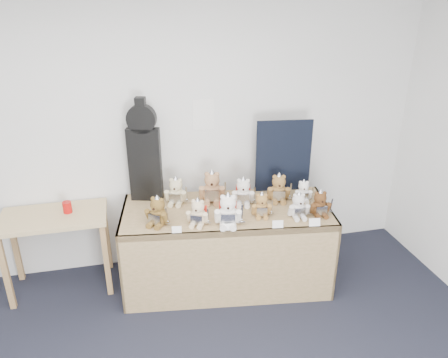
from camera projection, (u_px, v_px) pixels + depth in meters
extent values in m
plane|color=white|center=(119.00, 140.00, 4.10)|extent=(6.00, 0.00, 6.00)
cube|color=white|center=(203.00, 115.00, 4.18)|extent=(0.21, 0.00, 0.30)
cube|color=olive|center=(227.00, 212.00, 4.02)|extent=(2.00, 1.04, 0.06)
cube|color=olive|center=(231.00, 270.00, 3.82)|extent=(1.90, 0.27, 0.80)
cube|color=olive|center=(126.00, 251.00, 4.09)|extent=(0.13, 0.79, 0.80)
cube|color=olive|center=(323.00, 241.00, 4.26)|extent=(0.13, 0.79, 0.80)
cube|color=tan|center=(53.00, 217.00, 3.95)|extent=(0.94, 0.53, 0.04)
cube|color=olive|center=(6.00, 274.00, 3.82)|extent=(0.05, 0.05, 0.74)
cube|color=olive|center=(16.00, 247.00, 4.21)|extent=(0.05, 0.05, 0.74)
cube|color=olive|center=(107.00, 260.00, 4.00)|extent=(0.05, 0.05, 0.74)
cube|color=olive|center=(107.00, 236.00, 4.39)|extent=(0.05, 0.05, 0.74)
cube|color=black|center=(145.00, 165.00, 4.06)|extent=(0.31, 0.16, 0.71)
cylinder|color=black|center=(141.00, 119.00, 3.88)|extent=(0.28, 0.16, 0.27)
cube|color=black|center=(141.00, 107.00, 3.84)|extent=(0.11, 0.10, 0.18)
cube|color=black|center=(283.00, 156.00, 4.24)|extent=(0.54, 0.09, 0.72)
cylinder|color=#B50D0C|center=(67.00, 207.00, 3.97)|extent=(0.08, 0.08, 0.11)
ellipsoid|color=brown|center=(158.00, 216.00, 3.73)|extent=(0.22, 0.21, 0.17)
sphere|color=brown|center=(157.00, 205.00, 3.69)|extent=(0.12, 0.12, 0.12)
cylinder|color=brown|center=(155.00, 208.00, 3.65)|extent=(0.06, 0.05, 0.05)
sphere|color=black|center=(153.00, 209.00, 3.63)|extent=(0.02, 0.02, 0.02)
sphere|color=brown|center=(153.00, 199.00, 3.68)|extent=(0.04, 0.04, 0.04)
sphere|color=brown|center=(161.00, 200.00, 3.66)|extent=(0.04, 0.04, 0.04)
cylinder|color=brown|center=(149.00, 215.00, 3.74)|extent=(0.09, 0.10, 0.13)
cylinder|color=brown|center=(166.00, 218.00, 3.69)|extent=(0.09, 0.10, 0.13)
cylinder|color=brown|center=(151.00, 224.00, 3.72)|extent=(0.10, 0.12, 0.05)
cylinder|color=brown|center=(159.00, 225.00, 3.69)|extent=(0.10, 0.12, 0.05)
cube|color=silver|center=(155.00, 219.00, 3.68)|extent=(0.10, 0.08, 0.09)
cone|color=silver|center=(157.00, 199.00, 3.67)|extent=(0.11, 0.11, 0.08)
cube|color=silver|center=(167.00, 217.00, 3.66)|extent=(0.03, 0.04, 0.18)
cube|color=silver|center=(168.00, 224.00, 3.69)|extent=(0.05, 0.03, 0.01)
ellipsoid|color=beige|center=(198.00, 217.00, 3.74)|extent=(0.19, 0.18, 0.15)
sphere|color=beige|center=(198.00, 206.00, 3.70)|extent=(0.11, 0.11, 0.11)
cylinder|color=beige|center=(196.00, 210.00, 3.66)|extent=(0.05, 0.04, 0.05)
sphere|color=black|center=(196.00, 211.00, 3.64)|extent=(0.02, 0.02, 0.02)
sphere|color=beige|center=(193.00, 201.00, 3.68)|extent=(0.04, 0.04, 0.04)
sphere|color=beige|center=(202.00, 202.00, 3.67)|extent=(0.04, 0.04, 0.04)
cylinder|color=beige|center=(189.00, 216.00, 3.73)|extent=(0.07, 0.10, 0.12)
cylinder|color=beige|center=(206.00, 218.00, 3.70)|extent=(0.07, 0.10, 0.12)
cylinder|color=beige|center=(193.00, 224.00, 3.71)|extent=(0.08, 0.11, 0.05)
cylinder|color=beige|center=(201.00, 225.00, 3.70)|extent=(0.08, 0.11, 0.05)
cube|color=silver|center=(196.00, 220.00, 3.68)|extent=(0.10, 0.06, 0.08)
cone|color=silver|center=(198.00, 201.00, 3.68)|extent=(0.10, 0.10, 0.07)
cube|color=silver|center=(208.00, 217.00, 3.68)|extent=(0.03, 0.04, 0.16)
cube|color=silver|center=(208.00, 223.00, 3.71)|extent=(0.04, 0.02, 0.01)
cube|color=red|center=(200.00, 213.00, 3.79)|extent=(0.12, 0.08, 0.14)
ellipsoid|color=white|center=(228.00, 216.00, 3.73)|extent=(0.22, 0.20, 0.19)
sphere|color=white|center=(228.00, 203.00, 3.68)|extent=(0.14, 0.14, 0.14)
cylinder|color=white|center=(228.00, 207.00, 3.63)|extent=(0.06, 0.04, 0.06)
sphere|color=black|center=(228.00, 208.00, 3.61)|extent=(0.02, 0.02, 0.02)
sphere|color=white|center=(223.00, 197.00, 3.65)|extent=(0.04, 0.04, 0.04)
sphere|color=white|center=(233.00, 197.00, 3.65)|extent=(0.04, 0.04, 0.04)
cylinder|color=white|center=(217.00, 216.00, 3.70)|extent=(0.07, 0.11, 0.14)
cylinder|color=white|center=(238.00, 216.00, 3.70)|extent=(0.07, 0.11, 0.14)
cylinder|color=white|center=(223.00, 225.00, 3.69)|extent=(0.08, 0.13, 0.06)
cylinder|color=white|center=(233.00, 225.00, 3.69)|extent=(0.08, 0.13, 0.06)
cube|color=silver|center=(228.00, 220.00, 3.66)|extent=(0.12, 0.05, 0.10)
cone|color=silver|center=(228.00, 197.00, 3.65)|extent=(0.12, 0.12, 0.09)
cube|color=silver|center=(242.00, 214.00, 3.68)|extent=(0.02, 0.05, 0.20)
cube|color=silver|center=(242.00, 222.00, 3.71)|extent=(0.06, 0.02, 0.01)
cube|color=red|center=(228.00, 211.00, 3.78)|extent=(0.15, 0.07, 0.17)
ellipsoid|color=olive|center=(261.00, 209.00, 3.88)|extent=(0.17, 0.15, 0.14)
sphere|color=olive|center=(262.00, 199.00, 3.84)|extent=(0.11, 0.11, 0.11)
cylinder|color=olive|center=(262.00, 203.00, 3.80)|extent=(0.05, 0.03, 0.04)
sphere|color=black|center=(262.00, 203.00, 3.79)|extent=(0.02, 0.02, 0.02)
sphere|color=olive|center=(258.00, 195.00, 3.82)|extent=(0.03, 0.03, 0.03)
sphere|color=olive|center=(266.00, 195.00, 3.82)|extent=(0.03, 0.03, 0.03)
cylinder|color=olive|center=(254.00, 209.00, 3.86)|extent=(0.06, 0.09, 0.11)
cylinder|color=olive|center=(269.00, 209.00, 3.86)|extent=(0.06, 0.09, 0.11)
cylinder|color=olive|center=(258.00, 216.00, 3.85)|extent=(0.06, 0.10, 0.04)
cylinder|color=olive|center=(265.00, 216.00, 3.85)|extent=(0.06, 0.10, 0.04)
cube|color=silver|center=(262.00, 212.00, 3.83)|extent=(0.09, 0.03, 0.08)
cone|color=silver|center=(262.00, 195.00, 3.82)|extent=(0.09, 0.09, 0.07)
cube|color=silver|center=(272.00, 208.00, 3.84)|extent=(0.02, 0.04, 0.15)
cube|color=silver|center=(272.00, 213.00, 3.87)|extent=(0.04, 0.01, 0.01)
ellipsoid|color=silver|center=(298.00, 210.00, 3.86)|extent=(0.16, 0.14, 0.15)
sphere|color=silver|center=(299.00, 200.00, 3.82)|extent=(0.11, 0.11, 0.11)
cylinder|color=silver|center=(300.00, 203.00, 3.78)|extent=(0.05, 0.03, 0.05)
sphere|color=black|center=(301.00, 204.00, 3.76)|extent=(0.02, 0.02, 0.02)
sphere|color=silver|center=(295.00, 195.00, 3.79)|extent=(0.04, 0.04, 0.04)
sphere|color=silver|center=(303.00, 195.00, 3.80)|extent=(0.04, 0.04, 0.04)
cylinder|color=silver|center=(291.00, 211.00, 3.83)|extent=(0.05, 0.09, 0.11)
cylinder|color=silver|center=(307.00, 210.00, 3.85)|extent=(0.05, 0.09, 0.11)
cylinder|color=silver|center=(296.00, 217.00, 3.82)|extent=(0.05, 0.10, 0.05)
cylinder|color=silver|center=(303.00, 217.00, 3.83)|extent=(0.05, 0.10, 0.05)
cube|color=silver|center=(300.00, 213.00, 3.80)|extent=(0.10, 0.03, 0.08)
cone|color=silver|center=(299.00, 195.00, 3.80)|extent=(0.09, 0.09, 0.07)
cube|color=silver|center=(310.00, 208.00, 3.83)|extent=(0.02, 0.04, 0.16)
cube|color=silver|center=(309.00, 214.00, 3.85)|extent=(0.05, 0.01, 0.01)
ellipsoid|color=#53341C|center=(319.00, 208.00, 3.89)|extent=(0.16, 0.14, 0.15)
sphere|color=#53341C|center=(320.00, 198.00, 3.85)|extent=(0.11, 0.11, 0.11)
cylinder|color=#53341C|center=(322.00, 201.00, 3.81)|extent=(0.05, 0.03, 0.05)
sphere|color=black|center=(323.00, 202.00, 3.79)|extent=(0.02, 0.02, 0.02)
sphere|color=#53341C|center=(317.00, 194.00, 3.83)|extent=(0.04, 0.04, 0.04)
sphere|color=#53341C|center=(325.00, 193.00, 3.84)|extent=(0.04, 0.04, 0.04)
cylinder|color=#53341C|center=(312.00, 209.00, 3.86)|extent=(0.05, 0.09, 0.11)
cylinder|color=#53341C|center=(328.00, 208.00, 3.88)|extent=(0.05, 0.09, 0.11)
cylinder|color=#53341C|center=(317.00, 215.00, 3.85)|extent=(0.05, 0.10, 0.05)
cylinder|color=#53341C|center=(325.00, 215.00, 3.86)|extent=(0.05, 0.10, 0.05)
cube|color=silver|center=(322.00, 211.00, 3.83)|extent=(0.10, 0.03, 0.08)
cone|color=silver|center=(321.00, 193.00, 3.83)|extent=(0.10, 0.10, 0.07)
cube|color=silver|center=(331.00, 206.00, 3.86)|extent=(0.02, 0.04, 0.16)
cube|color=silver|center=(330.00, 212.00, 3.89)|extent=(0.05, 0.01, 0.01)
ellipsoid|color=beige|center=(176.00, 196.00, 4.10)|extent=(0.21, 0.19, 0.17)
sphere|color=beige|center=(176.00, 185.00, 4.05)|extent=(0.12, 0.12, 0.12)
cylinder|color=beige|center=(175.00, 188.00, 4.01)|extent=(0.06, 0.04, 0.05)
sphere|color=black|center=(174.00, 189.00, 3.99)|extent=(0.02, 0.02, 0.02)
sphere|color=beige|center=(171.00, 180.00, 4.04)|extent=(0.04, 0.04, 0.04)
sphere|color=beige|center=(180.00, 180.00, 4.03)|extent=(0.04, 0.04, 0.04)
cylinder|color=beige|center=(167.00, 196.00, 4.09)|extent=(0.07, 0.10, 0.13)
cylinder|color=beige|center=(184.00, 196.00, 4.07)|extent=(0.07, 0.10, 0.13)
cylinder|color=beige|center=(171.00, 203.00, 4.07)|extent=(0.08, 0.12, 0.05)
cylinder|color=beige|center=(179.00, 203.00, 4.06)|extent=(0.08, 0.12, 0.05)
cube|color=silver|center=(175.00, 199.00, 4.04)|extent=(0.11, 0.05, 0.09)
cone|color=silver|center=(176.00, 180.00, 4.03)|extent=(0.10, 0.10, 0.08)
cube|color=silver|center=(187.00, 195.00, 4.05)|extent=(0.03, 0.04, 0.18)
cube|color=silver|center=(187.00, 201.00, 4.07)|extent=(0.05, 0.02, 0.01)
ellipsoid|color=#AE7F57|center=(212.00, 193.00, 4.14)|extent=(0.23, 0.21, 0.20)
sphere|color=#AE7F57|center=(212.00, 180.00, 4.08)|extent=(0.15, 0.15, 0.15)
cylinder|color=#AE7F57|center=(212.00, 184.00, 4.03)|extent=(0.07, 0.05, 0.06)
sphere|color=black|center=(212.00, 185.00, 4.01)|extent=(0.02, 0.02, 0.02)
sphere|color=#AE7F57|center=(207.00, 174.00, 4.06)|extent=(0.05, 0.05, 0.05)
sphere|color=#AE7F57|center=(217.00, 174.00, 4.06)|extent=(0.05, 0.05, 0.05)
cylinder|color=#AE7F57|center=(202.00, 193.00, 4.11)|extent=(0.08, 0.12, 0.15)
cylinder|color=#AE7F57|center=(222.00, 193.00, 4.11)|extent=(0.08, 0.12, 0.15)
cylinder|color=#AE7F57|center=(207.00, 201.00, 4.10)|extent=(0.09, 0.14, 0.06)
cylinder|color=#AE7F57|center=(217.00, 201.00, 4.09)|extent=(0.09, 0.14, 0.06)
cube|color=silver|center=(212.00, 196.00, 4.06)|extent=(0.13, 0.05, 0.11)
cone|color=silver|center=(212.00, 174.00, 4.06)|extent=(0.12, 0.12, 0.09)
cube|color=silver|center=(225.00, 191.00, 4.08)|extent=(0.03, 0.05, 0.21)
cube|color=silver|center=(225.00, 198.00, 4.11)|extent=(0.06, 0.02, 0.01)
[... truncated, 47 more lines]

